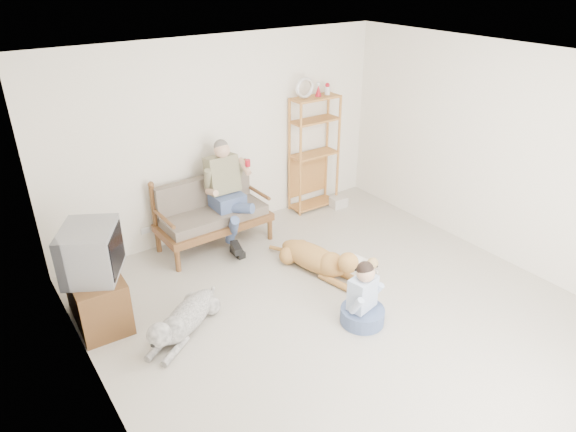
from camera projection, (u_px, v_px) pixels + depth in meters
floor at (351, 322)px, 5.58m from camera, size 5.50×5.50×0.00m
ceiling at (369, 69)px, 4.37m from camera, size 5.50×5.50×0.00m
wall_back at (223, 138)px, 6.99m from camera, size 5.00×0.00×5.00m
wall_left at (100, 298)px, 3.70m from camera, size 0.00×5.50×5.50m
wall_right at (513, 159)px, 6.25m from camera, size 0.00×5.50×5.50m
loveseat at (211, 212)px, 6.91m from camera, size 1.52×0.73×0.95m
man at (230, 201)px, 6.77m from camera, size 0.55×0.79×1.28m
etagere at (314, 153)px, 7.77m from camera, size 0.78×0.34×2.05m
book_stack at (339, 202)px, 8.13m from camera, size 0.26×0.20×0.16m
tv_stand at (96, 297)px, 5.49m from camera, size 0.54×0.92×0.60m
crt_tv at (91, 252)px, 5.22m from camera, size 0.77×0.82×0.54m
wall_outlet at (145, 231)px, 6.81m from camera, size 0.12×0.02×0.08m
golden_retriever at (320, 259)px, 6.40m from camera, size 0.56×1.43×0.44m
shaggy_dog at (182, 320)px, 5.34m from camera, size 1.15×0.88×0.41m
terrier at (363, 263)px, 6.48m from camera, size 0.25×0.60×0.23m
child at (363, 301)px, 5.47m from camera, size 0.48×0.48×0.76m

